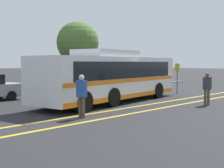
{
  "coord_description": "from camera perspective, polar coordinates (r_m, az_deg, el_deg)",
  "views": [
    {
      "loc": [
        -12.69,
        -12.38,
        2.28
      ],
      "look_at": [
        0.39,
        0.05,
        1.06
      ],
      "focal_mm": 50.0,
      "sensor_mm": 36.0,
      "label": 1
    }
  ],
  "objects": [
    {
      "name": "ground_plane",
      "position": [
        17.87,
        -0.75,
        -3.45
      ],
      "size": [
        220.0,
        220.0,
        0.0
      ],
      "primitive_type": "plane",
      "color": "#262628"
    },
    {
      "name": "lane_strip_0",
      "position": [
        16.76,
        5.47,
        -3.95
      ],
      "size": [
        30.81,
        0.2,
        0.01
      ],
      "primitive_type": "cube",
      "rotation": [
        0.0,
        0.0,
        1.57
      ],
      "color": "gold",
      "rests_on": "ground_plane"
    },
    {
      "name": "lane_strip_1",
      "position": [
        16.0,
        9.12,
        -4.35
      ],
      "size": [
        30.81,
        0.2,
        0.01
      ],
      "primitive_type": "cube",
      "rotation": [
        0.0,
        0.0,
        1.57
      ],
      "color": "gold",
      "rests_on": "ground_plane"
    },
    {
      "name": "curb_strip",
      "position": [
        23.55,
        -12.5,
        -1.58
      ],
      "size": [
        38.81,
        0.36,
        0.15
      ],
      "primitive_type": "cube",
      "color": "#99999E",
      "rests_on": "ground_plane"
    },
    {
      "name": "transit_bus",
      "position": [
        18.04,
        -0.03,
        1.42
      ],
      "size": [
        11.33,
        4.0,
        2.99
      ],
      "rotation": [
        0.0,
        0.0,
        -1.44
      ],
      "color": "silver",
      "rests_on": "ground_plane"
    },
    {
      "name": "parked_car_2",
      "position": [
        23.02,
        -8.5,
        -0.21
      ],
      "size": [
        4.09,
        1.81,
        1.27
      ],
      "rotation": [
        0.0,
        0.0,
        1.58
      ],
      "color": "#4C3823",
      "rests_on": "ground_plane"
    },
    {
      "name": "parked_car_3",
      "position": [
        27.0,
        1.39,
        0.48
      ],
      "size": [
        4.18,
        1.94,
        1.33
      ],
      "rotation": [
        0.0,
        0.0,
        -1.52
      ],
      "color": "olive",
      "rests_on": "ground_plane"
    },
    {
      "name": "pedestrian_0",
      "position": [
        17.58,
        16.99,
        -0.45
      ],
      "size": [
        0.44,
        0.46,
        1.76
      ],
      "rotation": [
        0.0,
        0.0,
        5.43
      ],
      "color": "brown",
      "rests_on": "ground_plane"
    },
    {
      "name": "pedestrian_1",
      "position": [
        12.98,
        -5.58,
        -1.68
      ],
      "size": [
        0.3,
        0.45,
        1.79
      ],
      "rotation": [
        0.0,
        0.0,
        1.76
      ],
      "color": "brown",
      "rests_on": "ground_plane"
    },
    {
      "name": "bus_stop_sign",
      "position": [
        23.18,
        11.84,
        1.7
      ],
      "size": [
        0.08,
        0.4,
        2.26
      ],
      "rotation": [
        0.0,
        0.0,
        -1.44
      ],
      "color": "#59595E",
      "rests_on": "ground_plane"
    },
    {
      "name": "tree_1",
      "position": [
        29.14,
        -6.29,
        7.53
      ],
      "size": [
        3.89,
        3.89,
        6.1
      ],
      "color": "#513823",
      "rests_on": "ground_plane"
    }
  ]
}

